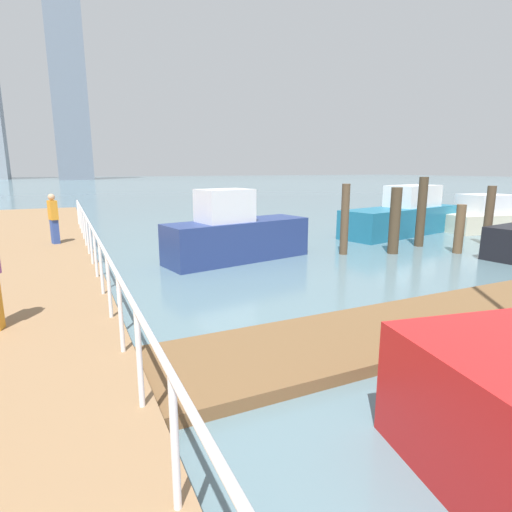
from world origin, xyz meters
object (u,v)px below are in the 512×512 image
(moored_boat_2, at_px, (236,235))
(moored_boat_5, at_px, (497,217))
(pedestrian_2, at_px, (54,218))
(moored_boat_3, at_px, (403,216))

(moored_boat_2, height_order, moored_boat_5, moored_boat_2)
(moored_boat_5, distance_m, pedestrian_2, 18.81)
(moored_boat_2, xyz_separation_m, moored_boat_5, (13.55, 0.80, -0.22))
(moored_boat_2, bearing_deg, moored_boat_3, 11.36)
(moored_boat_2, relative_size, pedestrian_2, 2.97)
(moored_boat_5, bearing_deg, pedestrian_2, 172.66)
(moored_boat_3, relative_size, pedestrian_2, 3.99)
(moored_boat_2, bearing_deg, pedestrian_2, 147.85)
(moored_boat_5, xyz_separation_m, pedestrian_2, (-18.64, 2.40, 0.65))
(moored_boat_2, height_order, pedestrian_2, moored_boat_2)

